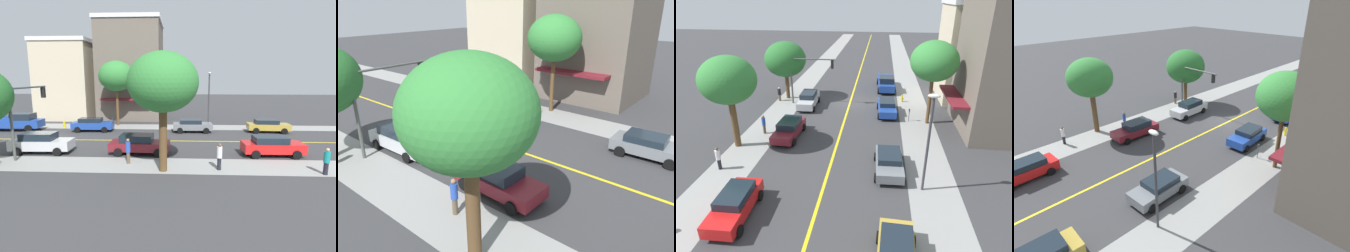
{
  "view_description": "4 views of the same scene",
  "coord_description": "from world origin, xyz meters",
  "views": [
    {
      "loc": [
        24.31,
        12.68,
        5.87
      ],
      "look_at": [
        2.52,
        11.62,
        1.88
      ],
      "focal_mm": 28.45,
      "sensor_mm": 36.0,
      "label": 1
    },
    {
      "loc": [
        14.43,
        18.12,
        8.7
      ],
      "look_at": [
        1.07,
        7.31,
        1.98
      ],
      "focal_mm": 33.97,
      "sensor_mm": 36.0,
      "label": 2
    },
    {
      "loc": [
        -3.3,
        31.92,
        11.55
      ],
      "look_at": [
        -0.73,
        11.44,
        2.21
      ],
      "focal_mm": 31.32,
      "sensor_mm": 36.0,
      "label": 3
    },
    {
      "loc": [
        -16.73,
        24.19,
        12.86
      ],
      "look_at": [
        -0.62,
        8.04,
        2.26
      ],
      "focal_mm": 30.71,
      "sensor_mm": 36.0,
      "label": 4
    }
  ],
  "objects": [
    {
      "name": "sidewalk_left",
      "position": [
        -7.1,
        0.0,
        0.0
      ],
      "size": [
        3.25,
        126.0,
        0.01
      ],
      "primitive_type": "cube",
      "color": "gray",
      "rests_on": "ground"
    },
    {
      "name": "road_centerline_stripe",
      "position": [
        0.0,
        0.0,
        0.0
      ],
      "size": [
        0.2,
        126.0,
        0.0
      ],
      "primitive_type": "cube",
      "color": "yellow",
      "rests_on": "ground"
    },
    {
      "name": "gold_sedan_left_curb",
      "position": [
        -4.44,
        22.08,
        0.75
      ],
      "size": [
        2.08,
        4.45,
        1.4
      ],
      "rotation": [
        0.0,
        0.0,
        1.53
      ],
      "color": "#B29338",
      "rests_on": "ground"
    },
    {
      "name": "fire_hydrant",
      "position": [
        -5.99,
        -1.09,
        0.43
      ],
      "size": [
        0.44,
        0.24,
        0.86
      ],
      "color": "yellow",
      "rests_on": "ground"
    },
    {
      "name": "pedestrian_blue_shirt",
      "position": [
        6.8,
        9.08,
        0.94
      ],
      "size": [
        0.32,
        0.32,
        1.76
      ],
      "rotation": [
        0.0,
        0.0,
        5.43
      ],
      "color": "brown",
      "rests_on": "ground"
    },
    {
      "name": "ground_plane",
      "position": [
        0.0,
        0.0,
        0.0
      ],
      "size": [
        140.0,
        140.0,
        0.0
      ],
      "primitive_type": "plane",
      "color": "#38383A"
    },
    {
      "name": "blue_sedan_left_curb",
      "position": [
        -4.18,
        2.93,
        0.78
      ],
      "size": [
        2.1,
        4.47,
        1.47
      ],
      "rotation": [
        0.0,
        0.0,
        1.62
      ],
      "color": "#1E429E",
      "rests_on": "ground"
    },
    {
      "name": "maroon_sedan_right_curb",
      "position": [
        4.36,
        9.46,
        0.8
      ],
      "size": [
        2.11,
        4.65,
        1.52
      ],
      "rotation": [
        0.0,
        0.0,
        1.54
      ],
      "color": "maroon",
      "rests_on": "ground"
    },
    {
      "name": "pedestrian_white_shirt",
      "position": [
        7.8,
        15.17,
        0.94
      ],
      "size": [
        0.34,
        0.34,
        1.76
      ],
      "rotation": [
        0.0,
        0.0,
        1.82
      ],
      "color": "black",
      "rests_on": "ground"
    },
    {
      "name": "red_sedan_right_curb",
      "position": [
        4.43,
        19.59,
        0.79
      ],
      "size": [
        2.03,
        4.53,
        1.5
      ],
      "rotation": [
        0.0,
        0.0,
        1.59
      ],
      "color": "red",
      "rests_on": "ground"
    },
    {
      "name": "street_tree_left_near",
      "position": [
        -8.09,
        4.84,
        6.01
      ],
      "size": [
        4.3,
        4.3,
        7.87
      ],
      "color": "brown",
      "rests_on": "ground"
    },
    {
      "name": "pedestrian_teal_shirt",
      "position": [
        8.35,
        21.57,
        0.88
      ],
      "size": [
        0.37,
        0.37,
        1.68
      ],
      "rotation": [
        0.0,
        0.0,
        5.67
      ],
      "color": "black",
      "rests_on": "ground"
    },
    {
      "name": "traffic_light_mast",
      "position": [
        4.85,
        0.83,
        3.77
      ],
      "size": [
        5.16,
        0.32,
        5.61
      ],
      "rotation": [
        0.0,
        0.0,
        3.14
      ],
      "color": "#474C47",
      "rests_on": "ground"
    },
    {
      "name": "parking_meter",
      "position": [
        -6.33,
        4.63,
        0.86
      ],
      "size": [
        0.12,
        0.18,
        1.29
      ],
      "color": "#4C4C51",
      "rests_on": "ground"
    },
    {
      "name": "silver_sedan_right_curb",
      "position": [
        4.46,
        1.72,
        0.84
      ],
      "size": [
        2.05,
        4.7,
        1.61
      ],
      "rotation": [
        0.0,
        0.0,
        1.6
      ],
      "color": "#B7BABF",
      "rests_on": "ground"
    },
    {
      "name": "tan_rowhouse",
      "position": [
        -14.86,
        -3.59,
        5.55
      ],
      "size": [
        9.33,
        7.62,
        11.06
      ],
      "rotation": [
        0.0,
        0.0,
        -1.57
      ],
      "color": "beige",
      "rests_on": "ground"
    },
    {
      "name": "grey_sedan_left_curb",
      "position": [
        -4.24,
        13.91,
        0.75
      ],
      "size": [
        2.16,
        4.26,
        1.39
      ],
      "rotation": [
        0.0,
        0.0,
        1.6
      ],
      "color": "slate",
      "rests_on": "ground"
    },
    {
      "name": "street_tree_left_far",
      "position": [
        8.13,
        11.58,
        5.55
      ],
      "size": [
        4.35,
        4.35,
        7.45
      ],
      "color": "brown",
      "rests_on": "ground"
    },
    {
      "name": "street_lamp",
      "position": [
        -6.37,
        15.87,
        4.0
      ],
      "size": [
        0.7,
        0.36,
        6.48
      ],
      "color": "#38383D",
      "rests_on": "ground"
    },
    {
      "name": "blue_pickup_truck",
      "position": [
        -4.12,
        -5.78,
        0.96
      ],
      "size": [
        2.42,
        6.27,
        1.94
      ],
      "rotation": [
        0.0,
        0.0,
        1.61
      ],
      "color": "#1E429E",
      "rests_on": "ground"
    },
    {
      "name": "corner_shop_building",
      "position": [
        -14.85,
        5.5,
        6.94
      ],
      "size": [
        9.84,
        8.85,
        13.85
      ],
      "rotation": [
        0.0,
        0.0,
        -1.57
      ],
      "color": "#665B51",
      "rests_on": "ground"
    }
  ]
}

